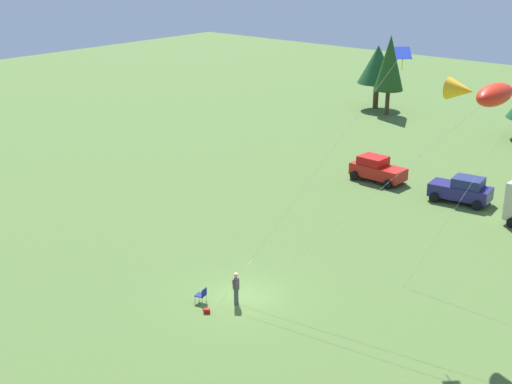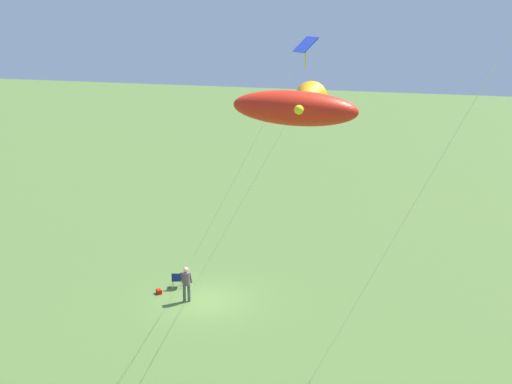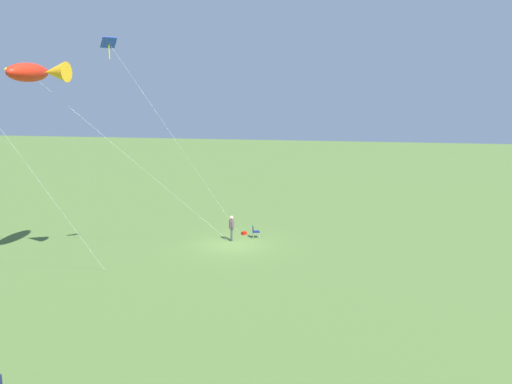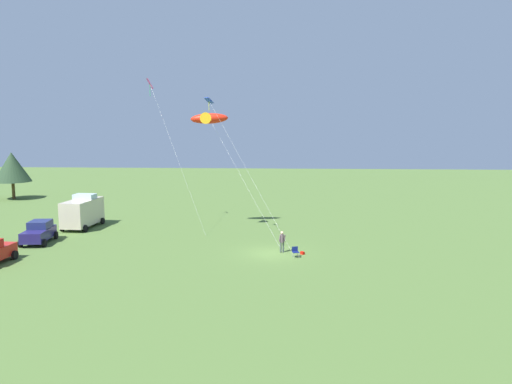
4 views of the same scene
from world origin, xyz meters
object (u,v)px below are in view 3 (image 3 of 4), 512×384
object	(u,v)px
person_kite_flyer	(232,226)
backpack_on_grass	(244,233)
kite_large_fish	(35,72)
folding_chair	(255,231)
kite_diamond_blue	(118,57)

from	to	relation	value
person_kite_flyer	backpack_on_grass	xyz separation A→B (m)	(-0.48, -1.64, -0.91)
backpack_on_grass	kite_large_fish	xyz separation A→B (m)	(9.38, 8.91, 10.80)
folding_chair	backpack_on_grass	xyz separation A→B (m)	(0.90, -0.59, -0.38)
folding_chair	backpack_on_grass	world-z (taller)	folding_chair
person_kite_flyer	kite_large_fish	xyz separation A→B (m)	(8.90, 7.27, 9.89)
folding_chair	kite_diamond_blue	bearing A→B (deg)	-145.11
kite_large_fish	folding_chair	bearing A→B (deg)	-141.01
folding_chair	kite_large_fish	bearing A→B (deg)	-156.58
backpack_on_grass	kite_large_fish	distance (m)	16.85
person_kite_flyer	kite_diamond_blue	distance (m)	13.20
person_kite_flyer	folding_chair	size ratio (longest dim) A/B	2.12
folding_chair	kite_large_fish	size ratio (longest dim) A/B	0.07
person_kite_flyer	kite_diamond_blue	bearing A→B (deg)	-144.35
kite_diamond_blue	person_kite_flyer	bearing A→B (deg)	-126.62
backpack_on_grass	kite_diamond_blue	xyz separation A→B (m)	(5.08, 7.84, 11.62)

